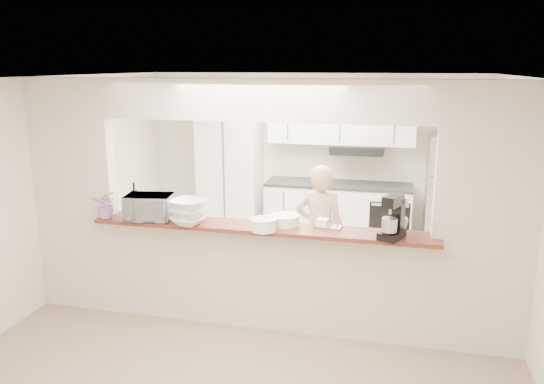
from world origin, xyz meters
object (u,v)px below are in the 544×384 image
(refrigerator, at_px, (454,196))
(toaster_oven, at_px, (149,207))
(stand_mixer, at_px, (393,219))
(person, at_px, (320,232))

(refrigerator, xyz_separation_m, toaster_oven, (-3.20, -2.75, 0.37))
(refrigerator, relative_size, toaster_oven, 3.67)
(refrigerator, distance_m, stand_mixer, 2.93)
(toaster_oven, relative_size, person, 0.30)
(refrigerator, height_order, person, refrigerator)
(refrigerator, bearing_deg, toaster_oven, -139.33)
(stand_mixer, bearing_deg, person, 128.78)
(person, bearing_deg, refrigerator, -130.35)
(toaster_oven, height_order, stand_mixer, stand_mixer)
(toaster_oven, xyz_separation_m, stand_mixer, (2.41, -0.04, 0.05))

